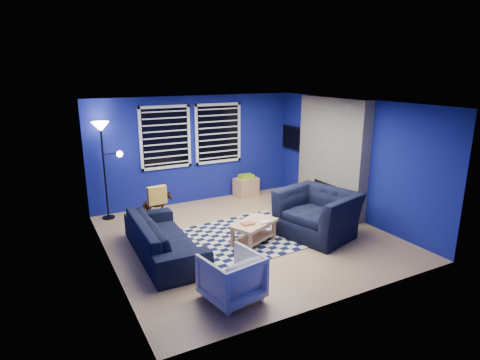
{
  "coord_description": "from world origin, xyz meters",
  "views": [
    {
      "loc": [
        -3.42,
        -6.17,
        3.05
      ],
      "look_at": [
        -0.01,
        0.3,
        1.04
      ],
      "focal_mm": 30.0,
      "sensor_mm": 36.0,
      "label": 1
    }
  ],
  "objects_px": {
    "armchair_big": "(317,214)",
    "floor_lamp": "(103,140)",
    "sofa": "(164,237)",
    "tv": "(295,138)",
    "coffee_table": "(254,228)",
    "rocking_horse": "(156,206)",
    "cabinet": "(246,187)",
    "armchair_bent": "(232,277)"
  },
  "relations": [
    {
      "from": "armchair_big",
      "to": "armchair_bent",
      "type": "relative_size",
      "value": 1.81
    },
    {
      "from": "cabinet",
      "to": "armchair_bent",
      "type": "bearing_deg",
      "value": -129.51
    },
    {
      "from": "rocking_horse",
      "to": "sofa",
      "type": "bearing_deg",
      "value": 157.19
    },
    {
      "from": "rocking_horse",
      "to": "coffee_table",
      "type": "height_order",
      "value": "rocking_horse"
    },
    {
      "from": "tv",
      "to": "floor_lamp",
      "type": "height_order",
      "value": "floor_lamp"
    },
    {
      "from": "sofa",
      "to": "rocking_horse",
      "type": "bearing_deg",
      "value": -10.93
    },
    {
      "from": "floor_lamp",
      "to": "armchair_bent",
      "type": "bearing_deg",
      "value": -77.45
    },
    {
      "from": "coffee_table",
      "to": "floor_lamp",
      "type": "relative_size",
      "value": 0.49
    },
    {
      "from": "rocking_horse",
      "to": "floor_lamp",
      "type": "height_order",
      "value": "floor_lamp"
    },
    {
      "from": "sofa",
      "to": "rocking_horse",
      "type": "height_order",
      "value": "sofa"
    },
    {
      "from": "armchair_bent",
      "to": "coffee_table",
      "type": "relative_size",
      "value": 0.74
    },
    {
      "from": "sofa",
      "to": "armchair_big",
      "type": "relative_size",
      "value": 1.68
    },
    {
      "from": "sofa",
      "to": "armchair_bent",
      "type": "xyz_separation_m",
      "value": [
        0.4,
        -1.75,
        0.01
      ]
    },
    {
      "from": "rocking_horse",
      "to": "cabinet",
      "type": "relative_size",
      "value": 1.04
    },
    {
      "from": "armchair_big",
      "to": "coffee_table",
      "type": "xyz_separation_m",
      "value": [
        -1.25,
        0.23,
        -0.13
      ]
    },
    {
      "from": "sofa",
      "to": "floor_lamp",
      "type": "distance_m",
      "value": 2.69
    },
    {
      "from": "coffee_table",
      "to": "rocking_horse",
      "type": "bearing_deg",
      "value": 122.64
    },
    {
      "from": "tv",
      "to": "armchair_big",
      "type": "distance_m",
      "value": 3.0
    },
    {
      "from": "armchair_bent",
      "to": "floor_lamp",
      "type": "xyz_separation_m",
      "value": [
        -0.9,
        4.02,
        1.35
      ]
    },
    {
      "from": "sofa",
      "to": "armchair_big",
      "type": "height_order",
      "value": "armchair_big"
    },
    {
      "from": "tv",
      "to": "cabinet",
      "type": "height_order",
      "value": "tv"
    },
    {
      "from": "coffee_table",
      "to": "cabinet",
      "type": "distance_m",
      "value": 2.86
    },
    {
      "from": "armchair_big",
      "to": "cabinet",
      "type": "xyz_separation_m",
      "value": [
        -0.0,
        2.8,
        -0.19
      ]
    },
    {
      "from": "tv",
      "to": "coffee_table",
      "type": "height_order",
      "value": "tv"
    },
    {
      "from": "tv",
      "to": "floor_lamp",
      "type": "relative_size",
      "value": 0.49
    },
    {
      "from": "armchair_bent",
      "to": "floor_lamp",
      "type": "height_order",
      "value": "floor_lamp"
    },
    {
      "from": "sofa",
      "to": "floor_lamp",
      "type": "bearing_deg",
      "value": 13.41
    },
    {
      "from": "armchair_big",
      "to": "floor_lamp",
      "type": "bearing_deg",
      "value": -146.69
    },
    {
      "from": "sofa",
      "to": "armchair_bent",
      "type": "distance_m",
      "value": 1.79
    },
    {
      "from": "sofa",
      "to": "floor_lamp",
      "type": "xyz_separation_m",
      "value": [
        -0.49,
        2.28,
        1.36
      ]
    },
    {
      "from": "sofa",
      "to": "cabinet",
      "type": "relative_size",
      "value": 3.7
    },
    {
      "from": "armchair_bent",
      "to": "cabinet",
      "type": "height_order",
      "value": "armchair_bent"
    },
    {
      "from": "tv",
      "to": "armchair_big",
      "type": "relative_size",
      "value": 0.75
    },
    {
      "from": "rocking_horse",
      "to": "cabinet",
      "type": "xyz_separation_m",
      "value": [
        2.48,
        0.65,
        -0.09
      ]
    },
    {
      "from": "floor_lamp",
      "to": "armchair_big",
      "type": "bearing_deg",
      "value": -40.06
    },
    {
      "from": "sofa",
      "to": "floor_lamp",
      "type": "relative_size",
      "value": 1.1
    },
    {
      "from": "armchair_big",
      "to": "coffee_table",
      "type": "distance_m",
      "value": 1.28
    },
    {
      "from": "armchair_big",
      "to": "rocking_horse",
      "type": "height_order",
      "value": "armchair_big"
    },
    {
      "from": "armchair_big",
      "to": "floor_lamp",
      "type": "height_order",
      "value": "floor_lamp"
    },
    {
      "from": "tv",
      "to": "sofa",
      "type": "relative_size",
      "value": 0.44
    },
    {
      "from": "sofa",
      "to": "armchair_big",
      "type": "distance_m",
      "value": 2.88
    },
    {
      "from": "coffee_table",
      "to": "tv",
      "type": "bearing_deg",
      "value": 42.85
    }
  ]
}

